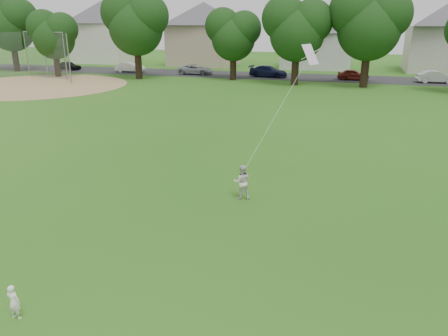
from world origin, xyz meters
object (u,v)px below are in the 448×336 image
(toddler, at_px, (14,302))
(older_boy, at_px, (242,182))
(baseball_backstop, at_px, (41,56))
(kite, at_px, (276,115))

(toddler, height_order, older_boy, older_boy)
(toddler, xyz_separation_m, baseball_backstop, (-26.36, 35.81, 2.07))
(toddler, distance_m, baseball_backstop, 44.52)
(older_boy, relative_size, kite, 0.26)
(older_boy, distance_m, kite, 2.80)
(toddler, distance_m, kite, 10.47)
(baseball_backstop, bearing_deg, toddler, -53.64)
(older_boy, relative_size, baseball_backstop, 0.12)
(older_boy, distance_m, baseball_backstop, 40.55)
(older_boy, xyz_separation_m, kite, (1.05, 0.89, 2.44))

